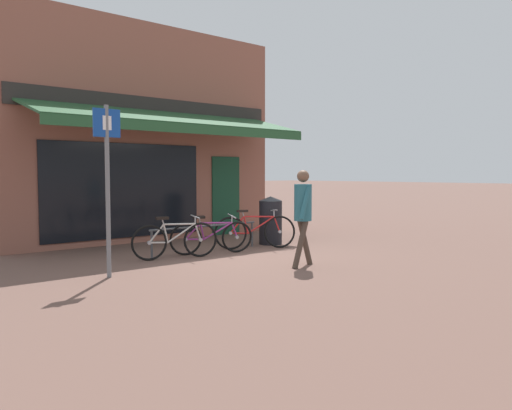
# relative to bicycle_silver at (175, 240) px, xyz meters

# --- Properties ---
(ground_plane) EXTENTS (160.00, 160.00, 0.00)m
(ground_plane) POSITION_rel_bicycle_silver_xyz_m (1.11, -0.36, -0.37)
(ground_plane) COLOR brown
(shop_front) EXTENTS (7.09, 4.82, 5.25)m
(shop_front) POSITION_rel_bicycle_silver_xyz_m (0.98, 4.05, 2.25)
(shop_front) COLOR #8E5647
(shop_front) RESTS_ON ground_plane
(bike_rack_rail) EXTENTS (2.61, 0.04, 0.57)m
(bike_rack_rail) POSITION_rel_bicycle_silver_xyz_m (0.92, 0.31, 0.09)
(bike_rack_rail) COLOR #47494F
(bike_rack_rail) RESTS_ON ground_plane
(bicycle_silver) EXTENTS (1.66, 0.62, 0.83)m
(bicycle_silver) POSITION_rel_bicycle_silver_xyz_m (0.00, 0.00, 0.00)
(bicycle_silver) COLOR black
(bicycle_silver) RESTS_ON ground_plane
(bicycle_purple) EXTENTS (1.67, 0.77, 0.81)m
(bicycle_purple) POSITION_rel_bicycle_silver_xyz_m (0.87, 0.03, -0.01)
(bicycle_purple) COLOR black
(bicycle_purple) RESTS_ON ground_plane
(bicycle_red) EXTENTS (1.68, 0.92, 0.87)m
(bicycle_red) POSITION_rel_bicycle_silver_xyz_m (2.04, 0.04, 0.01)
(bicycle_red) COLOR black
(bicycle_red) RESTS_ON ground_plane
(pedestrian_adult) EXTENTS (0.60, 0.44, 1.72)m
(pedestrian_adult) POSITION_rel_bicycle_silver_xyz_m (1.34, -2.12, 0.69)
(pedestrian_adult) COLOR #47382D
(pedestrian_adult) RESTS_ON ground_plane
(litter_bin) EXTENTS (0.54, 0.54, 1.12)m
(litter_bin) POSITION_rel_bicycle_silver_xyz_m (2.77, 0.35, 0.19)
(litter_bin) COLOR black
(litter_bin) RESTS_ON ground_plane
(parking_sign) EXTENTS (0.44, 0.07, 2.71)m
(parking_sign) POSITION_rel_bicycle_silver_xyz_m (-1.69, -0.82, 1.27)
(parking_sign) COLOR slate
(parking_sign) RESTS_ON ground_plane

